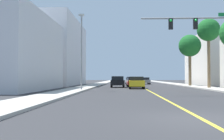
# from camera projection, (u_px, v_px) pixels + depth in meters

# --- Properties ---
(ground) EXTENTS (192.00, 192.00, 0.00)m
(ground) POSITION_uv_depth(u_px,v_px,m) (138.00, 85.00, 50.84)
(ground) COLOR #2D2D30
(sidewalk_left) EXTENTS (2.62, 168.00, 0.15)m
(sidewalk_left) POSITION_uv_depth(u_px,v_px,m) (97.00, 84.00, 51.20)
(sidewalk_left) COLOR #B2ADA3
(sidewalk_left) RESTS_ON ground
(sidewalk_right) EXTENTS (2.62, 168.00, 0.15)m
(sidewalk_right) POSITION_uv_depth(u_px,v_px,m) (179.00, 84.00, 50.50)
(sidewalk_right) COLOR #B2ADA3
(sidewalk_right) RESTS_ON ground
(lane_marking_center) EXTENTS (0.16, 144.00, 0.01)m
(lane_marking_center) POSITION_uv_depth(u_px,v_px,m) (138.00, 85.00, 50.84)
(lane_marking_center) COLOR yellow
(lane_marking_center) RESTS_ON ground
(building_left_far) EXTENTS (10.63, 19.93, 11.80)m
(building_left_far) POSITION_uv_depth(u_px,v_px,m) (50.00, 53.00, 49.84)
(building_left_far) COLOR silver
(building_left_far) RESTS_ON ground
(traffic_signal_mast) EXTENTS (8.23, 0.36, 6.22)m
(traffic_signal_mast) POSITION_uv_depth(u_px,v_px,m) (215.00, 35.00, 20.78)
(traffic_signal_mast) COLOR gray
(traffic_signal_mast) RESTS_ON sidewalk_right
(street_lamp) EXTENTS (0.56, 0.28, 7.82)m
(street_lamp) POSITION_uv_depth(u_px,v_px,m) (81.00, 47.00, 27.94)
(street_lamp) COLOR gray
(street_lamp) RESTS_ON sidewalk_left
(palm_mid) EXTENTS (2.75, 2.75, 8.40)m
(palm_mid) POSITION_uv_depth(u_px,v_px,m) (208.00, 31.00, 32.84)
(palm_mid) COLOR brown
(palm_mid) RESTS_ON sidewalk_right
(palm_far) EXTENTS (3.39, 3.39, 7.84)m
(palm_far) POSITION_uv_depth(u_px,v_px,m) (190.00, 46.00, 41.57)
(palm_far) COLOR brown
(palm_far) RESTS_ON sidewalk_right
(car_white) EXTENTS (2.00, 4.06, 1.36)m
(car_white) POSITION_uv_depth(u_px,v_px,m) (130.00, 81.00, 56.07)
(car_white) COLOR white
(car_white) RESTS_ON ground
(car_red) EXTENTS (1.99, 4.51, 1.39)m
(car_red) POSITION_uv_depth(u_px,v_px,m) (133.00, 82.00, 39.12)
(car_red) COLOR red
(car_red) RESTS_ON ground
(car_black) EXTENTS (1.96, 3.95, 1.55)m
(car_black) POSITION_uv_depth(u_px,v_px,m) (118.00, 82.00, 37.75)
(car_black) COLOR black
(car_black) RESTS_ON ground
(car_gray) EXTENTS (1.99, 3.96, 1.39)m
(car_gray) POSITION_uv_depth(u_px,v_px,m) (145.00, 81.00, 54.52)
(car_gray) COLOR slate
(car_gray) RESTS_ON ground
(car_silver) EXTENTS (1.92, 3.96, 1.50)m
(car_silver) POSITION_uv_depth(u_px,v_px,m) (131.00, 81.00, 46.58)
(car_silver) COLOR #BCBCC1
(car_silver) RESTS_ON ground
(car_yellow) EXTENTS (1.91, 3.87, 1.48)m
(car_yellow) POSITION_uv_depth(u_px,v_px,m) (137.00, 82.00, 33.17)
(car_yellow) COLOR gold
(car_yellow) RESTS_ON ground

